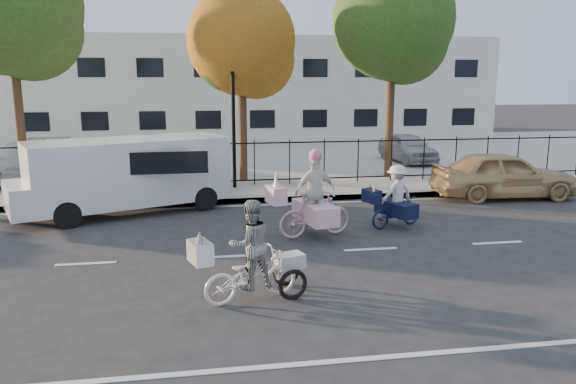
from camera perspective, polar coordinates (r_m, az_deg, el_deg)
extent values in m
plane|color=#333334|center=(11.97, -5.51, -6.52)|extent=(120.00, 120.00, 0.00)
cube|color=#A8A399|center=(16.82, -6.70, -0.97)|extent=(60.00, 0.10, 0.15)
cube|color=#A8A399|center=(17.85, -6.87, -0.24)|extent=(60.00, 2.20, 0.15)
cube|color=#A8A399|center=(26.62, -7.75, 3.65)|extent=(60.00, 15.60, 0.15)
cube|color=silver|center=(36.37, -8.37, 10.37)|extent=(34.00, 10.00, 6.00)
cylinder|color=black|center=(18.27, -5.55, 6.64)|extent=(0.12, 0.12, 4.00)
sphere|color=white|center=(18.21, -5.68, 13.40)|extent=(0.36, 0.36, 0.36)
cylinder|color=black|center=(18.41, -13.90, 2.95)|extent=(0.06, 0.06, 1.80)
cylinder|color=black|center=(18.37, -11.72, 3.03)|extent=(0.06, 0.06, 1.80)
cube|color=#59140F|center=(18.31, -12.90, 4.84)|extent=(0.85, 0.04, 0.60)
imported|color=white|center=(9.57, -3.78, -8.44)|extent=(1.76, 1.06, 0.88)
imported|color=silver|center=(9.40, -3.83, -5.34)|extent=(0.88, 0.78, 1.53)
cube|color=white|center=(9.11, -8.92, -6.06)|extent=(0.44, 0.60, 0.35)
cone|color=white|center=(9.16, -8.97, -4.45)|extent=(0.14, 0.14, 0.17)
cone|color=white|center=(8.93, -8.95, -4.86)|extent=(0.14, 0.14, 0.17)
torus|color=black|center=(9.61, 0.48, -9.40)|extent=(0.54, 0.24, 0.54)
torus|color=black|center=(10.23, -0.17, -8.05)|extent=(0.54, 0.24, 0.54)
cube|color=white|center=(9.82, 0.15, -7.00)|extent=(0.57, 0.47, 0.24)
imported|color=#D09EAC|center=(13.21, 2.76, -2.29)|extent=(1.88, 0.90, 1.09)
imported|color=silver|center=(13.09, 2.79, 0.06)|extent=(1.07, 0.63, 1.72)
cube|color=beige|center=(12.72, -1.23, -0.31)|extent=(0.45, 0.66, 0.39)
cone|color=silver|center=(12.65, -1.23, 1.24)|extent=(0.13, 0.13, 0.35)
cube|color=beige|center=(13.20, 2.76, -2.06)|extent=(0.90, 1.51, 0.44)
sphere|color=pink|center=(12.95, 2.82, 3.72)|extent=(0.31, 0.31, 0.31)
imported|color=#101538|center=(14.37, 10.91, -1.96)|extent=(1.60, 1.04, 0.79)
imported|color=silver|center=(14.26, 10.99, -0.04)|extent=(1.02, 0.80, 1.39)
cube|color=black|center=(13.76, 8.50, -0.41)|extent=(0.42, 0.55, 0.32)
cone|color=#C7882E|center=(13.87, 8.32, 0.44)|extent=(0.11, 0.21, 0.28)
cone|color=#C7882E|center=(13.57, 8.73, 0.18)|extent=(0.11, 0.21, 0.28)
cube|color=black|center=(14.35, 10.92, -1.62)|extent=(0.87, 1.24, 0.35)
cube|color=white|center=(16.12, -15.83, 2.09)|extent=(5.62, 3.78, 1.76)
cube|color=white|center=(16.78, -25.54, 0.05)|extent=(1.16, 1.95, 0.78)
cylinder|color=black|center=(15.77, -22.71, -1.66)|extent=(0.73, 0.49, 0.68)
cylinder|color=black|center=(17.40, -21.45, -0.38)|extent=(0.73, 0.49, 0.68)
cylinder|color=black|center=(15.33, -9.11, -1.25)|extent=(0.73, 0.49, 0.68)
cylinder|color=black|center=(17.00, -9.15, 0.02)|extent=(0.73, 0.49, 0.68)
imported|color=tan|center=(18.68, 21.03, 1.67)|extent=(4.44, 1.98, 1.48)
imported|color=#B3B8BB|center=(21.97, -25.14, 2.92)|extent=(2.61, 4.82, 1.33)
imported|color=white|center=(21.69, -18.18, 3.42)|extent=(2.97, 5.24, 1.38)
imported|color=#46474D|center=(22.56, -17.89, 3.51)|extent=(1.32, 3.68, 1.21)
imported|color=#A0A2A8|center=(24.54, 12.06, 4.45)|extent=(1.75, 3.72, 1.23)
cylinder|color=#442D1D|center=(20.01, -25.64, 7.30)|extent=(0.28, 0.28, 5.21)
sphere|color=#385B1E|center=(20.11, -26.51, 16.83)|extent=(4.46, 4.46, 4.46)
sphere|color=#385B1E|center=(20.10, -24.74, 14.85)|extent=(3.27, 3.27, 3.27)
cylinder|color=#442D1D|center=(19.69, -4.61, 7.01)|extent=(0.28, 0.28, 4.30)
sphere|color=#9F6219|center=(19.66, -4.74, 15.07)|extent=(3.68, 3.68, 3.68)
sphere|color=#9F6219|center=(19.88, -3.28, 13.28)|extent=(2.70, 2.70, 2.70)
cylinder|color=#442D1D|center=(20.80, 10.33, 8.07)|extent=(0.28, 0.28, 4.99)
sphere|color=#385B1E|center=(20.86, 10.66, 16.89)|extent=(4.28, 4.28, 4.28)
sphere|color=#385B1E|center=(21.16, 11.71, 14.84)|extent=(3.14, 3.14, 3.14)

